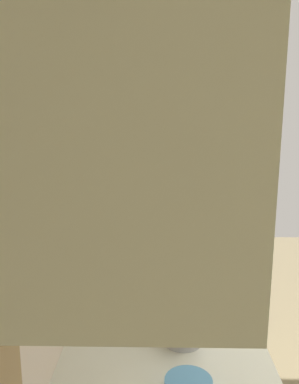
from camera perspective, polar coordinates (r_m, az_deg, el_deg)
wall_back at (r=1.83m, az=-10.22°, el=-0.02°), size 4.13×0.12×2.58m
upper_cabinets at (r=1.34m, az=-4.69°, el=21.69°), size 2.33×0.35×0.63m
oven_range at (r=3.43m, az=1.68°, el=-8.22°), size 0.70×0.69×1.09m
microwave at (r=1.89m, az=1.13°, el=-6.40°), size 0.48×0.39×0.31m
kettle at (r=1.39m, az=4.73°, el=-18.06°), size 0.17×0.13×0.15m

